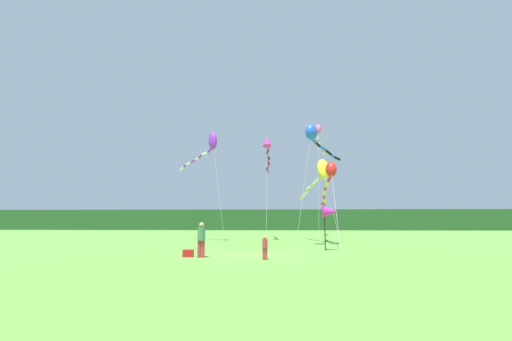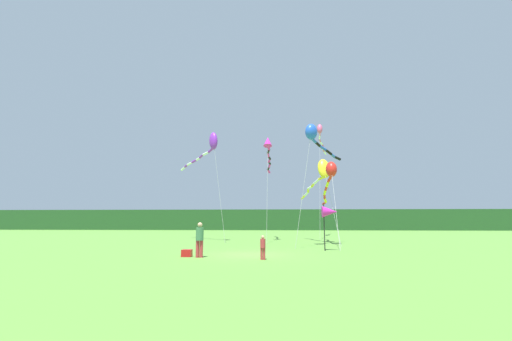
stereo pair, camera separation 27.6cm
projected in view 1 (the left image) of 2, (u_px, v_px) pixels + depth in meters
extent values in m
plane|color=#5B9338|center=(250.00, 254.00, 17.44)|extent=(120.00, 120.00, 0.00)
cube|color=#234C23|center=(266.00, 220.00, 62.16)|extent=(108.00, 3.42, 3.79)
cylinder|color=#B23338|center=(199.00, 249.00, 16.06)|extent=(0.17, 0.17, 0.81)
cylinder|color=#B23338|center=(203.00, 249.00, 16.05)|extent=(0.17, 0.17, 0.81)
cylinder|color=#3F724C|center=(201.00, 234.00, 16.16)|extent=(0.37, 0.37, 0.64)
sphere|color=tan|center=(202.00, 225.00, 16.23)|extent=(0.24, 0.24, 0.24)
cylinder|color=#B23338|center=(264.00, 254.00, 15.17)|extent=(0.11, 0.11, 0.53)
cylinder|color=#B23338|center=(266.00, 254.00, 15.17)|extent=(0.11, 0.11, 0.53)
cylinder|color=#B23338|center=(265.00, 243.00, 15.24)|extent=(0.24, 0.24, 0.42)
sphere|color=tan|center=(265.00, 237.00, 15.28)|extent=(0.15, 0.15, 0.15)
cube|color=red|center=(188.00, 253.00, 16.36)|extent=(0.48, 0.42, 0.35)
cylinder|color=black|center=(325.00, 227.00, 19.88)|extent=(0.06, 0.06, 2.82)
cone|color=#E026B2|center=(330.00, 212.00, 19.99)|extent=(0.90, 0.70, 0.70)
cylinder|color=#B2B2B2|center=(218.00, 189.00, 27.44)|extent=(1.44, 1.57, 8.71)
ellipsoid|color=purple|center=(213.00, 141.00, 28.89)|extent=(1.23, 1.27, 1.71)
cylinder|color=purple|center=(210.00, 150.00, 29.07)|extent=(0.71, 0.74, 0.44)
cylinder|color=white|center=(205.00, 153.00, 29.58)|extent=(0.75, 0.66, 0.32)
cylinder|color=purple|center=(201.00, 156.00, 30.14)|extent=(0.64, 0.77, 0.35)
cylinder|color=white|center=(197.00, 159.00, 30.76)|extent=(0.61, 0.77, 0.28)
cylinder|color=purple|center=(193.00, 161.00, 31.34)|extent=(0.74, 0.68, 0.34)
cylinder|color=white|center=(189.00, 163.00, 31.85)|extent=(0.74, 0.69, 0.34)
cylinder|color=purple|center=(185.00, 166.00, 32.43)|extent=(0.61, 0.77, 0.29)
cylinder|color=white|center=(182.00, 168.00, 33.03)|extent=(0.70, 0.76, 0.42)
cylinder|color=#B2B2B2|center=(304.00, 187.00, 22.32)|extent=(1.40, 1.59, 8.09)
ellipsoid|color=blue|center=(311.00, 132.00, 23.67)|extent=(1.35, 1.39, 1.31)
cylinder|color=blue|center=(313.00, 140.00, 23.88)|extent=(0.55, 0.75, 0.34)
cylinder|color=black|center=(317.00, 144.00, 24.45)|extent=(0.57, 0.75, 0.34)
cylinder|color=blue|center=(322.00, 148.00, 24.95)|extent=(0.68, 0.69, 0.39)
cylinder|color=black|center=(328.00, 152.00, 25.40)|extent=(0.69, 0.70, 0.43)
cylinder|color=blue|center=(332.00, 156.00, 25.91)|extent=(0.53, 0.74, 0.28)
cylinder|color=black|center=(337.00, 158.00, 26.41)|extent=(0.71, 0.64, 0.34)
cylinder|color=#B2B2B2|center=(335.00, 205.00, 22.05)|extent=(0.37, 4.23, 5.57)
ellipsoid|color=red|center=(331.00, 169.00, 24.54)|extent=(0.93, 1.42, 1.49)
cylinder|color=red|center=(330.00, 179.00, 24.90)|extent=(0.31, 1.00, 0.50)
cylinder|color=yellow|center=(327.00, 184.00, 25.76)|extent=(0.21, 0.98, 0.48)
cylinder|color=red|center=(326.00, 188.00, 26.64)|extent=(0.23, 0.97, 0.40)
cylinder|color=yellow|center=(324.00, 192.00, 27.51)|extent=(0.22, 0.98, 0.47)
cylinder|color=red|center=(324.00, 196.00, 28.37)|extent=(0.35, 1.00, 0.45)
cylinder|color=yellow|center=(324.00, 200.00, 29.21)|extent=(0.44, 1.00, 0.49)
cylinder|color=red|center=(323.00, 203.00, 30.06)|extent=(0.33, 0.97, 0.34)
cylinder|color=#B2B2B2|center=(331.00, 204.00, 24.74)|extent=(0.56, 3.35, 5.98)
ellipsoid|color=yellow|center=(323.00, 169.00, 26.85)|extent=(1.16, 1.26, 1.82)
cylinder|color=yellow|center=(321.00, 178.00, 27.13)|extent=(0.51, 0.86, 0.28)
cylinder|color=white|center=(316.00, 181.00, 27.87)|extent=(0.52, 0.90, 0.47)
cylinder|color=yellow|center=(312.00, 185.00, 28.63)|extent=(0.33, 0.89, 0.37)
cylinder|color=white|center=(309.00, 188.00, 29.42)|extent=(0.46, 0.87, 0.30)
cylinder|color=yellow|center=(307.00, 190.00, 30.19)|extent=(0.28, 0.90, 0.43)
cylinder|color=white|center=(306.00, 194.00, 30.96)|extent=(0.44, 0.91, 0.45)
cylinder|color=yellow|center=(302.00, 197.00, 31.72)|extent=(0.45, 0.91, 0.44)
cylinder|color=#B2B2B2|center=(267.00, 189.00, 27.66)|extent=(0.08, 2.86, 8.85)
cone|color=#E026B2|center=(267.00, 142.00, 29.72)|extent=(0.79, 1.03, 1.10)
cylinder|color=#E026B2|center=(268.00, 148.00, 29.99)|extent=(0.31, 0.79, 0.43)
cylinder|color=black|center=(268.00, 151.00, 30.65)|extent=(0.33, 0.77, 0.35)
cylinder|color=#E026B2|center=(267.00, 155.00, 31.31)|extent=(0.24, 0.77, 0.40)
cylinder|color=black|center=(268.00, 158.00, 31.97)|extent=(0.34, 0.76, 0.32)
cylinder|color=#E026B2|center=(268.00, 160.00, 32.63)|extent=(0.36, 0.77, 0.36)
cylinder|color=black|center=(268.00, 163.00, 33.29)|extent=(0.33, 0.75, 0.28)
cylinder|color=#E026B2|center=(269.00, 165.00, 33.95)|extent=(0.33, 0.79, 0.41)
cylinder|color=black|center=(267.00, 168.00, 34.61)|extent=(0.36, 0.78, 0.36)
cylinder|color=#E026B2|center=(267.00, 171.00, 35.26)|extent=(0.38, 0.79, 0.41)
cylinder|color=#B2B2B2|center=(319.00, 179.00, 33.76)|extent=(0.98, 5.00, 11.98)
ellipsoid|color=#E5598C|center=(318.00, 129.00, 37.09)|extent=(0.78, 1.05, 1.28)
cylinder|color=#E5598C|center=(318.00, 134.00, 37.37)|extent=(0.28, 0.76, 0.28)
cylinder|color=white|center=(318.00, 137.00, 38.05)|extent=(0.26, 0.79, 0.42)
cylinder|color=#E5598C|center=(318.00, 140.00, 38.71)|extent=(0.38, 0.80, 0.40)
cylinder|color=white|center=(320.00, 143.00, 39.34)|extent=(0.50, 0.78, 0.35)
cylinder|color=#E5598C|center=(321.00, 146.00, 39.95)|extent=(0.46, 0.80, 0.43)
cylinder|color=white|center=(321.00, 149.00, 40.61)|extent=(0.22, 0.75, 0.28)
cylinder|color=#E5598C|center=(322.00, 150.00, 41.28)|extent=(0.45, 0.77, 0.30)
cylinder|color=white|center=(323.00, 153.00, 41.90)|extent=(0.51, 0.79, 0.41)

